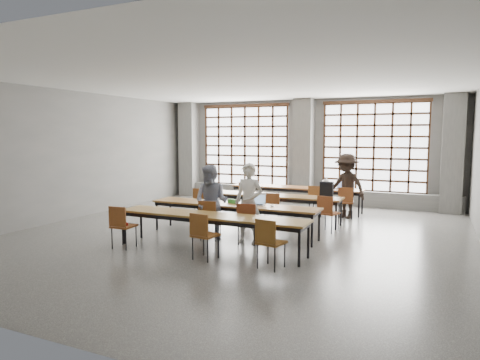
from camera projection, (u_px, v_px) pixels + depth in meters
The scene contains 39 objects.
floor at pixel (238, 235), 9.84m from camera, with size 11.00×11.00×0.00m, color #4B4B49.
ceiling at pixel (238, 80), 9.48m from camera, with size 11.00×11.00×0.00m, color silver.
wall_back at pixel (306, 151), 14.63m from camera, with size 10.00×10.00×0.00m, color #5B5B58.
wall_front at pixel (27, 185), 4.69m from camera, with size 10.00×10.00×0.00m, color #5B5B58.
wall_left at pixel (74, 155), 11.74m from camera, with size 11.00×11.00×0.00m, color #5B5B58.
column_left at pixel (189, 149), 16.25m from camera, with size 0.60×0.55×3.50m, color #585856.
column_mid at pixel (304, 151), 14.38m from camera, with size 0.60×0.55×3.50m, color #585856.
column_right at pixel (453, 154), 12.50m from camera, with size 0.60×0.55×3.50m, color #585856.
window_left at pixel (245, 146), 15.48m from camera, with size 3.32×0.12×3.00m.
window_right at pixel (374, 148), 13.61m from camera, with size 3.32×0.12×3.00m.
sill_ledge at pixel (304, 195), 14.60m from camera, with size 9.80×0.35×0.50m, color #585856.
desk_row_a at pixel (296, 189), 12.96m from camera, with size 4.00×0.70×0.73m.
desk_row_b at pixel (266, 197), 11.35m from camera, with size 4.00×0.70×0.73m.
desk_row_c at pixel (233, 207), 9.76m from camera, with size 4.00×0.70×0.73m.
desk_row_d at pixel (210, 218), 8.46m from camera, with size 4.00×0.70×0.73m.
chair_back_left at pixel (246, 193), 12.98m from camera, with size 0.49×0.50×0.88m.
chair_back_mid at pixel (316, 198), 12.07m from camera, with size 0.45×0.46×0.88m.
chair_back_right at pixel (346, 199), 11.73m from camera, with size 0.48×0.49×0.88m.
chair_mid_left at pixel (202, 201), 11.47m from camera, with size 0.46×0.46×0.88m.
chair_mid_centre at pixel (273, 206), 10.63m from camera, with size 0.47×0.48×0.88m.
chair_mid_right at pixel (327, 210), 10.06m from camera, with size 0.51×0.51×0.88m.
chair_front_left at pixel (209, 216), 9.33m from camera, with size 0.48×0.48×0.88m.
chair_front_right at pixel (247, 219), 8.95m from camera, with size 0.51×0.51×0.88m.
chair_near_left at pixel (121, 223), 8.61m from camera, with size 0.44×0.44×0.88m.
chair_near_mid at pixel (203, 231), 7.82m from camera, with size 0.47×0.47×0.88m.
chair_near_right at pixel (269, 239), 7.29m from camera, with size 0.49×0.49×0.88m.
student_male at pixel (249, 203), 9.04m from camera, with size 0.62×0.41×1.71m, color silver.
student_female at pixel (211, 202), 9.42m from camera, with size 0.80×0.62×1.64m, color navy.
student_back at pixel (346, 186), 11.82m from camera, with size 1.15×0.66×1.79m, color black.
laptop_front at pixel (257, 202), 9.62m from camera, with size 0.40×0.36×0.26m.
laptop_back at pixel (342, 187), 12.48m from camera, with size 0.40×0.35×0.26m.
mouse at pixel (272, 206), 9.34m from camera, with size 0.10×0.06×0.04m, color white.
green_box at pixel (233, 201), 9.85m from camera, with size 0.25×0.09×0.09m, color #31822A.
phone at pixel (239, 205), 9.59m from camera, with size 0.13×0.06×0.01m, color black.
paper_sheet_b at pixel (255, 194), 11.42m from camera, with size 0.30×0.21×0.00m, color silver.
paper_sheet_c at pixel (270, 194), 11.30m from camera, with size 0.30×0.21×0.00m, color silver.
backpack at pixel (327, 190), 10.70m from camera, with size 0.32×0.20×0.40m, color black.
plastic_bag at pixel (326, 183), 12.61m from camera, with size 0.26×0.21×0.29m, color white.
red_pouch at pixel (124, 224), 8.69m from camera, with size 0.20×0.08×0.06m, color #A91F14.
Camera 1 is at (4.08, -8.75, 2.29)m, focal length 32.00 mm.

